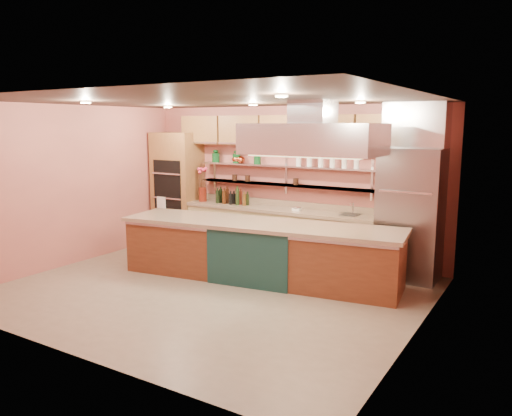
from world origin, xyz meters
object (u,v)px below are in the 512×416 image
Objects in this scene: refrigerator at (410,214)px; kitchen_scale at (297,208)px; green_canister at (257,160)px; copper_kettle at (241,160)px; island at (259,251)px; flower_vase at (203,194)px.

kitchen_scale is (-2.01, 0.01, -0.08)m from refrigerator.
refrigerator is at bearing -4.42° from green_canister.
refrigerator reaches higher than green_canister.
kitchen_scale is 1.59m from copper_kettle.
refrigerator is 2.01m from kitchen_scale.
island is (-2.03, -1.29, -0.59)m from refrigerator.
island is 28.06× the size of green_canister.
island is 25.49× the size of copper_kettle.
copper_kettle reaches higher than island.
flower_vase is at bearing 140.56° from island.
green_canister reaches higher than flower_vase.
kitchen_scale is 1.29m from green_canister.
refrigerator is 13.88× the size of kitchen_scale.
refrigerator is at bearing 24.67° from island.
green_canister is (1.15, 0.22, 0.72)m from flower_vase.
island is at bearing -57.98° from green_canister.
copper_kettle reaches higher than flower_vase.
flower_vase is at bearing -169.18° from green_canister.
kitchen_scale is (2.12, 0.00, -0.10)m from flower_vase.
copper_kettle is at bearing 180.00° from green_canister.
copper_kettle is 1.10× the size of green_canister.
flower_vase is 1.90× the size of kitchen_scale.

